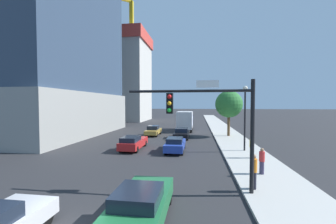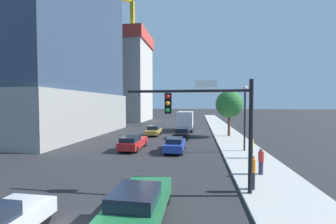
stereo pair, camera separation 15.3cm
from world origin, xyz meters
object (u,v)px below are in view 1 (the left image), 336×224
traffic_light_pole (211,114)px  car_gold (153,131)px  car_blue (175,144)px  pedestrian_orange_shirt (254,171)px  pedestrian_yellow_shirt (252,147)px  car_green (142,203)px  box_truck (185,120)px  car_red (133,142)px  street_lamp (245,109)px  construction_building (122,73)px  street_tree (229,104)px  pedestrian_red_shirt (262,161)px  car_black (182,133)px

traffic_light_pole → car_gold: traffic_light_pole is taller
car_blue → pedestrian_orange_shirt: size_ratio=2.38×
pedestrian_yellow_shirt → pedestrian_orange_shirt: size_ratio=0.98×
traffic_light_pole → car_gold: 20.57m
car_green → box_truck: box_truck is taller
car_red → box_truck: size_ratio=0.72×
street_lamp → car_blue: 7.38m
pedestrian_orange_shirt → construction_building: bearing=117.8°
street_tree → pedestrian_yellow_shirt: 12.63m
car_gold → pedestrian_yellow_shirt: 16.11m
street_tree → car_green: 23.37m
construction_building → pedestrian_yellow_shirt: construction_building is taller
car_blue → pedestrian_red_shirt: (6.11, -6.14, 0.29)m
construction_building → car_red: bearing=-68.0°
traffic_light_pole → car_red: 12.25m
street_tree → car_gold: bearing=-179.3°
car_red → car_green: car_green is taller
pedestrian_red_shirt → box_truck: bearing=105.7°
construction_building → car_gold: construction_building is taller
street_lamp → car_green: bearing=-116.9°
car_gold → pedestrian_red_shirt: pedestrian_red_shirt is taller
car_black → pedestrian_yellow_shirt: size_ratio=2.54×
street_tree → pedestrian_yellow_shirt: bearing=-89.4°
construction_building → pedestrian_red_shirt: construction_building is taller
street_tree → car_red: 14.88m
car_red → car_blue: (4.26, -0.29, -0.02)m
traffic_light_pole → street_tree: 19.53m
street_lamp → pedestrian_red_shirt: bearing=-93.3°
pedestrian_red_shirt → car_blue: bearing=134.8°
traffic_light_pole → street_tree: street_tree is taller
pedestrian_yellow_shirt → car_red: bearing=167.2°
car_gold → box_truck: size_ratio=0.66×
car_red → street_tree: bearing=42.5°
car_blue → car_black: bearing=90.0°
traffic_light_pole → pedestrian_orange_shirt: (2.23, 0.53, -2.96)m
box_truck → pedestrian_orange_shirt: bearing=-78.4°
street_tree → pedestrian_yellow_shirt: street_tree is taller
construction_building → car_black: 36.76m
construction_building → pedestrian_orange_shirt: 52.73m
street_lamp → pedestrian_yellow_shirt: bearing=-90.7°
car_gold → box_truck: 7.18m
street_lamp → street_tree: size_ratio=0.98×
construction_building → car_green: 53.91m
street_lamp → car_red: size_ratio=1.30×
pedestrian_red_shirt → pedestrian_orange_shirt: size_ratio=0.90×
traffic_light_pole → car_green: (-2.75, -2.98, -3.30)m
car_gold → pedestrian_yellow_shirt: size_ratio=2.43×
traffic_light_pole → car_blue: bearing=106.7°
car_blue → car_gold: bearing=113.4°
street_lamp → car_red: street_lamp is taller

